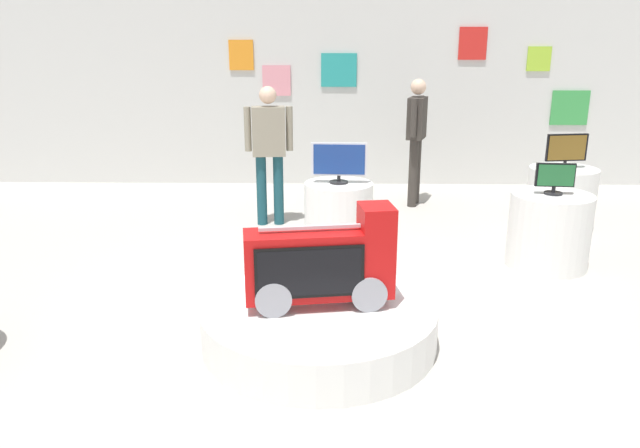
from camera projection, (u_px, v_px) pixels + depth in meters
name	position (u px, v px, depth m)	size (l,w,h in m)	color
ground_plane	(297.00, 339.00, 4.55)	(30.00, 30.00, 0.00)	#B2ADA3
back_wall_display	(316.00, 86.00, 9.03)	(11.78, 0.13, 2.94)	silver
main_display_pedestal	(319.00, 324.00, 4.46)	(1.70, 1.70, 0.30)	white
novelty_firetruck_tv	(322.00, 267.00, 4.32)	(1.08, 0.49, 0.73)	gray
display_pedestal_left_rear	(561.00, 199.00, 7.08)	(0.77, 0.77, 0.72)	white
tv_on_left_rear	(567.00, 149.00, 6.91)	(0.48, 0.17, 0.39)	black
display_pedestal_center_rear	(549.00, 230.00, 5.92)	(0.77, 0.77, 0.72)	white
tv_on_center_rear	(555.00, 178.00, 5.76)	(0.36, 0.17, 0.30)	black
display_pedestal_right_rear	(338.00, 217.00, 6.37)	(0.71, 0.71, 0.72)	white
tv_on_right_rear	(339.00, 161.00, 6.19)	(0.57, 0.19, 0.42)	black
shopper_browsing_near_truck	(269.00, 145.00, 7.10)	(0.56, 0.24, 1.63)	#194751
shopper_browsing_rear	(416.00, 132.00, 7.96)	(0.31, 0.54, 1.65)	#38332D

